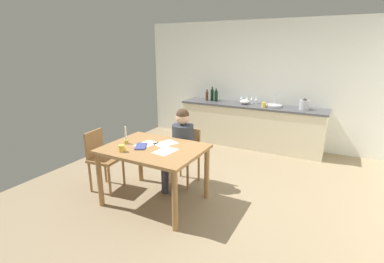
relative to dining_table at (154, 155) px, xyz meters
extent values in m
cube|color=#937F60|center=(0.45, 0.64, -0.70)|extent=(5.20, 5.20, 0.04)
cube|color=silver|center=(0.45, 3.24, 0.62)|extent=(5.20, 0.12, 2.60)
cube|color=beige|center=(0.45, 2.88, -0.25)|extent=(2.95, 0.60, 0.86)
cube|color=#4C4C51|center=(0.45, 2.88, 0.20)|extent=(2.99, 0.64, 0.04)
cube|color=#9E7042|center=(0.00, 0.00, 0.09)|extent=(1.27, 0.97, 0.04)
cylinder|color=#9E7042|center=(-0.58, -0.42, -0.30)|extent=(0.07, 0.07, 0.75)
cylinder|color=#9E7042|center=(0.58, -0.42, -0.30)|extent=(0.07, 0.07, 0.75)
cylinder|color=#9E7042|center=(-0.58, 0.42, -0.30)|extent=(0.07, 0.07, 0.75)
cylinder|color=#9E7042|center=(0.58, 0.42, -0.30)|extent=(0.07, 0.07, 0.75)
cube|color=#9E7042|center=(0.08, 0.66, -0.24)|extent=(0.41, 0.41, 0.04)
cube|color=#9E7042|center=(0.08, 0.85, -0.03)|extent=(0.36, 0.04, 0.40)
cylinder|color=#9E7042|center=(-0.10, 0.50, -0.46)|extent=(0.04, 0.04, 0.43)
cylinder|color=#9E7042|center=(0.24, 0.49, -0.46)|extent=(0.04, 0.04, 0.43)
cylinder|color=#9E7042|center=(-0.09, 0.84, -0.46)|extent=(0.04, 0.04, 0.43)
cylinder|color=#9E7042|center=(0.25, 0.83, -0.46)|extent=(0.04, 0.04, 0.43)
cylinder|color=#333842|center=(0.08, 0.64, 0.02)|extent=(0.33, 0.33, 0.50)
sphere|color=#D8AD8C|center=(0.08, 0.64, 0.38)|extent=(0.20, 0.20, 0.20)
sphere|color=#473323|center=(0.08, 0.64, 0.42)|extent=(0.19, 0.19, 0.19)
cylinder|color=#383847|center=(-0.01, 0.46, -0.23)|extent=(0.14, 0.38, 0.13)
cylinder|color=#383847|center=(-0.02, 0.27, -0.45)|extent=(0.10, 0.10, 0.45)
cylinder|color=#383847|center=(0.15, 0.45, -0.23)|extent=(0.14, 0.38, 0.13)
cylinder|color=#383847|center=(0.14, 0.26, -0.45)|extent=(0.10, 0.10, 0.45)
cube|color=#9E7042|center=(-0.84, -0.04, -0.20)|extent=(0.44, 0.44, 0.04)
cube|color=#9E7042|center=(-1.02, -0.06, 0.01)|extent=(0.07, 0.36, 0.40)
cylinder|color=#9E7042|center=(-0.65, -0.19, -0.44)|extent=(0.04, 0.04, 0.47)
cylinder|color=#9E7042|center=(-0.69, 0.15, -0.44)|extent=(0.04, 0.04, 0.47)
cylinder|color=#9E7042|center=(-0.99, -0.22, -0.44)|extent=(0.04, 0.04, 0.47)
cylinder|color=#9E7042|center=(-1.02, 0.11, -0.44)|extent=(0.04, 0.04, 0.47)
cylinder|color=#F2CC4C|center=(-0.26, -0.31, 0.15)|extent=(0.08, 0.08, 0.09)
torus|color=#F2CC4C|center=(-0.22, -0.31, 0.16)|extent=(0.06, 0.01, 0.06)
cylinder|color=gold|center=(-0.41, -0.05, 0.14)|extent=(0.06, 0.06, 0.05)
cylinder|color=white|center=(-0.41, -0.05, 0.26)|extent=(0.02, 0.02, 0.19)
cube|color=#3D4489|center=(-0.15, -0.06, 0.12)|extent=(0.24, 0.29, 0.02)
cube|color=white|center=(-0.16, 0.06, 0.11)|extent=(0.26, 0.33, 0.00)
cube|color=white|center=(0.22, -0.05, 0.11)|extent=(0.24, 0.32, 0.00)
cube|color=white|center=(0.06, 0.21, 0.11)|extent=(0.31, 0.35, 0.00)
cylinder|color=#B2B7BC|center=(0.89, 2.88, 0.24)|extent=(0.36, 0.36, 0.04)
cylinder|color=silver|center=(0.89, 3.04, 0.34)|extent=(0.02, 0.02, 0.24)
cylinder|color=#593319|center=(-0.58, 2.90, 0.32)|extent=(0.06, 0.06, 0.20)
cylinder|color=#593319|center=(-0.58, 2.90, 0.45)|extent=(0.03, 0.03, 0.05)
cylinder|color=black|center=(-0.49, 2.98, 0.34)|extent=(0.07, 0.07, 0.24)
cylinder|color=black|center=(-0.49, 2.98, 0.50)|extent=(0.03, 0.03, 0.06)
cylinder|color=black|center=(-0.36, 2.90, 0.33)|extent=(0.08, 0.08, 0.22)
cylinder|color=black|center=(-0.36, 2.90, 0.47)|extent=(0.03, 0.03, 0.06)
ellipsoid|color=white|center=(0.30, 2.90, 0.27)|extent=(0.21, 0.21, 0.09)
cylinder|color=#B7BABF|center=(1.48, 2.88, 0.31)|extent=(0.18, 0.18, 0.18)
cone|color=#262628|center=(1.48, 2.88, 0.42)|extent=(0.11, 0.11, 0.04)
cylinder|color=silver|center=(0.51, 3.03, 0.22)|extent=(0.06, 0.06, 0.00)
cylinder|color=silver|center=(0.51, 3.03, 0.26)|extent=(0.01, 0.01, 0.07)
cone|color=silver|center=(0.51, 3.03, 0.34)|extent=(0.07, 0.07, 0.08)
cylinder|color=silver|center=(0.41, 3.03, 0.22)|extent=(0.06, 0.06, 0.00)
cylinder|color=silver|center=(0.41, 3.03, 0.26)|extent=(0.01, 0.01, 0.07)
cone|color=silver|center=(0.41, 3.03, 0.34)|extent=(0.07, 0.07, 0.08)
cylinder|color=silver|center=(0.31, 3.03, 0.22)|extent=(0.06, 0.06, 0.00)
cylinder|color=silver|center=(0.31, 3.03, 0.26)|extent=(0.01, 0.01, 0.07)
cone|color=silver|center=(0.31, 3.03, 0.34)|extent=(0.07, 0.07, 0.08)
cylinder|color=silver|center=(0.18, 3.03, 0.22)|extent=(0.06, 0.06, 0.00)
cylinder|color=silver|center=(0.18, 3.03, 0.26)|extent=(0.01, 0.01, 0.07)
cone|color=silver|center=(0.18, 3.03, 0.34)|extent=(0.07, 0.07, 0.08)
cylinder|color=#F2CC4C|center=(0.75, 2.73, 0.27)|extent=(0.08, 0.08, 0.10)
torus|color=#F2CC4C|center=(0.79, 2.73, 0.28)|extent=(0.07, 0.01, 0.07)
camera|label=1|loc=(2.07, -2.83, 1.35)|focal=26.33mm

